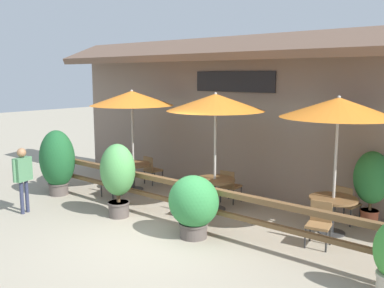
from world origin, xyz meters
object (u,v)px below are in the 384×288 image
object	(u,v)px
chair_far_streetside	(319,222)
pedestrian	(23,172)
patio_umbrella_middle	(215,103)
potted_plant_broad_leaf	(57,161)
potted_plant_corner_fern	(118,174)
potted_plant_entrance_palm	(372,181)
dining_table_near	(133,169)
dining_table_middle	(215,185)
chair_middle_streetside	(195,197)
dining_table_far	(333,205)
chair_near_wallside	(152,169)
chair_middle_wallside	(230,185)
patio_umbrella_near	(132,98)
patio_umbrella_far	(338,108)
potted_plant_small_flowering	(194,204)
chair_near_streetside	(113,179)
chair_far_wallside	(346,203)

from	to	relation	value
chair_far_streetside	pedestrian	xyz separation A→B (m)	(-6.04, -2.53, 0.53)
patio_umbrella_middle	potted_plant_broad_leaf	world-z (taller)	patio_umbrella_middle
potted_plant_corner_fern	potted_plant_entrance_palm	distance (m)	5.47
dining_table_near	dining_table_middle	distance (m)	2.81
dining_table_near	chair_middle_streetside	bearing A→B (deg)	-13.58
dining_table_far	chair_far_streetside	world-z (taller)	chair_far_streetside
dining_table_near	chair_near_wallside	size ratio (longest dim) A/B	1.15
dining_table_near	chair_middle_wallside	distance (m)	2.86
patio_umbrella_near	chair_far_streetside	bearing A→B (deg)	-4.97
chair_middle_wallside	dining_table_far	bearing A→B (deg)	168.83
patio_umbrella_middle	chair_middle_wallside	size ratio (longest dim) A/B	3.35
dining_table_middle	potted_plant_broad_leaf	distance (m)	4.32
patio_umbrella_far	potted_plant_entrance_palm	xyz separation A→B (m)	(0.43, 0.95, -1.57)
potted_plant_small_flowering	chair_far_streetside	bearing A→B (deg)	29.72
chair_middle_wallside	dining_table_far	distance (m)	2.84
chair_near_streetside	pedestrian	distance (m)	2.36
patio_umbrella_middle	chair_far_wallside	size ratio (longest dim) A/B	3.35
chair_near_streetside	potted_plant_broad_leaf	distance (m)	1.56
dining_table_middle	chair_near_streetside	bearing A→B (deg)	-164.53
chair_middle_streetside	potted_plant_corner_fern	world-z (taller)	potted_plant_corner_fern
potted_plant_broad_leaf	potted_plant_entrance_palm	world-z (taller)	potted_plant_broad_leaf
dining_table_near	dining_table_far	xyz separation A→B (m)	(5.58, 0.27, 0.00)
dining_table_middle	potted_plant_corner_fern	distance (m)	2.29
dining_table_near	patio_umbrella_far	bearing A→B (deg)	2.82
chair_far_streetside	potted_plant_corner_fern	world-z (taller)	potted_plant_corner_fern
chair_far_wallside	potted_plant_broad_leaf	distance (m)	7.27
patio_umbrella_middle	dining_table_far	distance (m)	3.40
chair_near_streetside	patio_umbrella_far	size ratio (longest dim) A/B	0.30
chair_near_streetside	potted_plant_corner_fern	world-z (taller)	potted_plant_corner_fern
patio_umbrella_near	chair_far_streetside	size ratio (longest dim) A/B	3.35
chair_near_wallside	chair_middle_wallside	world-z (taller)	same
pedestrian	dining_table_far	bearing A→B (deg)	-75.75
potted_plant_small_flowering	potted_plant_entrance_palm	distance (m)	3.81
patio_umbrella_far	dining_table_near	bearing A→B (deg)	-177.18
patio_umbrella_near	patio_umbrella_far	world-z (taller)	same
chair_far_streetside	potted_plant_broad_leaf	size ratio (longest dim) A/B	0.48
pedestrian	chair_near_streetside	bearing A→B (deg)	-25.63
patio_umbrella_near	chair_far_wallside	world-z (taller)	patio_umbrella_near
patio_umbrella_near	potted_plant_corner_fern	xyz separation A→B (m)	(1.45, -1.79, -1.56)
chair_far_streetside	patio_umbrella_near	bearing A→B (deg)	163.96
dining_table_far	potted_plant_entrance_palm	size ratio (longest dim) A/B	0.59
chair_near_streetside	patio_umbrella_middle	size ratio (longest dim) A/B	0.30
patio_umbrella_far	chair_middle_streetside	bearing A→B (deg)	-161.46
chair_middle_streetside	patio_umbrella_middle	bearing A→B (deg)	77.09
potted_plant_entrance_palm	dining_table_middle	bearing A→B (deg)	-159.24
dining_table_middle	patio_umbrella_far	distance (m)	3.40
chair_far_wallside	dining_table_near	bearing A→B (deg)	21.35
pedestrian	dining_table_middle	bearing A→B (deg)	-61.32
chair_middle_wallside	patio_umbrella_far	world-z (taller)	patio_umbrella_far
dining_table_middle	potted_plant_entrance_palm	world-z (taller)	potted_plant_entrance_palm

